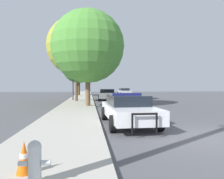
{
  "coord_description": "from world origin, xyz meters",
  "views": [
    {
      "loc": [
        -4.11,
        -7.02,
        1.78
      ],
      "look_at": [
        -1.07,
        21.59,
        1.26
      ],
      "focal_mm": 35.0,
      "sensor_mm": 36.0,
      "label": 1
    }
  ],
  "objects": [
    {
      "name": "car_background_oncoming",
      "position": [
        1.81,
        29.16,
        0.72
      ],
      "size": [
        2.02,
        4.03,
        1.33
      ],
      "rotation": [
        0.0,
        0.0,
        3.19
      ],
      "color": "#B7B7BC",
      "rests_on": "ground_plane"
    },
    {
      "name": "fire_hydrant",
      "position": [
        -5.01,
        -3.29,
        0.52
      ],
      "size": [
        0.52,
        0.23,
        0.74
      ],
      "color": "#B7BCC1",
      "rests_on": "sidewalk_left"
    },
    {
      "name": "ground_plane",
      "position": [
        0.0,
        0.0,
        0.0
      ],
      "size": [
        110.0,
        110.0,
        0.0
      ],
      "primitive_type": "plane",
      "color": "#4F4F54"
    },
    {
      "name": "tree_sidewalk_mid",
      "position": [
        -5.44,
        16.6,
        5.99
      ],
      "size": [
        6.26,
        6.26,
        8.99
      ],
      "color": "brown",
      "rests_on": "sidewalk_left"
    },
    {
      "name": "tree_sidewalk_far",
      "position": [
        -5.84,
        30.93,
        5.09
      ],
      "size": [
        5.78,
        5.78,
        7.86
      ],
      "color": "#4C3823",
      "rests_on": "sidewalk_left"
    },
    {
      "name": "sidewalk_left",
      "position": [
        -5.1,
        0.0,
        0.07
      ],
      "size": [
        3.0,
        110.0,
        0.13
      ],
      "color": "#ADA89E",
      "rests_on": "ground_plane"
    },
    {
      "name": "tree_sidewalk_near",
      "position": [
        -4.19,
        10.93,
        4.98
      ],
      "size": [
        5.96,
        5.96,
        7.83
      ],
      "color": "brown",
      "rests_on": "sidewalk_left"
    },
    {
      "name": "police_car",
      "position": [
        -2.34,
        2.79,
        0.73
      ],
      "size": [
        2.21,
        5.18,
        1.44
      ],
      "rotation": [
        0.0,
        0.0,
        3.18
      ],
      "color": "white",
      "rests_on": "ground_plane"
    },
    {
      "name": "traffic_cone",
      "position": [
        -5.32,
        -2.81,
        0.44
      ],
      "size": [
        0.29,
        0.29,
        0.62
      ],
      "color": "orange",
      "rests_on": "sidewalk_left"
    },
    {
      "name": "car_background_midblock",
      "position": [
        -1.95,
        18.77,
        0.74
      ],
      "size": [
        2.3,
        4.6,
        1.36
      ],
      "rotation": [
        0.0,
        0.0,
        -0.08
      ],
      "color": "slate",
      "rests_on": "ground_plane"
    },
    {
      "name": "traffic_light",
      "position": [
        -4.33,
        17.9,
        4.0
      ],
      "size": [
        4.09,
        0.35,
        5.47
      ],
      "color": "#424247",
      "rests_on": "sidewalk_left"
    }
  ]
}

